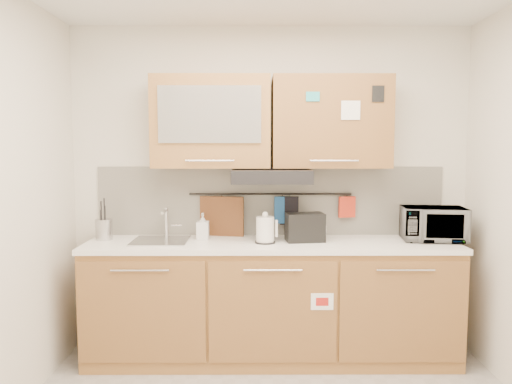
{
  "coord_description": "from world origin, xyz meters",
  "views": [
    {
      "loc": [
        -0.13,
        -2.56,
        1.66
      ],
      "look_at": [
        -0.12,
        1.05,
        1.31
      ],
      "focal_mm": 35.0,
      "sensor_mm": 36.0,
      "label": 1
    }
  ],
  "objects": [
    {
      "name": "dark_pouch",
      "position": [
        0.15,
        1.44,
        1.13
      ],
      "size": [
        0.15,
        0.06,
        0.23
      ],
      "primitive_type": "cube",
      "rotation": [
        0.0,
        0.0,
        -0.12
      ],
      "color": "black",
      "rests_on": "utensil_rail"
    },
    {
      "name": "kettle",
      "position": [
        -0.05,
        1.14,
        1.01
      ],
      "size": [
        0.18,
        0.16,
        0.24
      ],
      "rotation": [
        0.0,
        0.0,
        0.24
      ],
      "color": "silver",
      "rests_on": "countertop"
    },
    {
      "name": "upper_cabinets",
      "position": [
        -0.0,
        1.32,
        1.83
      ],
      "size": [
        1.82,
        0.37,
        0.7
      ],
      "color": "#AF7B3E",
      "rests_on": "wall_back"
    },
    {
      "name": "sink",
      "position": [
        -0.85,
        1.21,
        0.92
      ],
      "size": [
        0.42,
        0.4,
        0.26
      ],
      "color": "silver",
      "rests_on": "countertop"
    },
    {
      "name": "wall_back",
      "position": [
        0.0,
        1.5,
        1.3
      ],
      "size": [
        3.2,
        0.0,
        3.2
      ],
      "primitive_type": "plane",
      "rotation": [
        1.57,
        0.0,
        0.0
      ],
      "color": "silver",
      "rests_on": "ground"
    },
    {
      "name": "toaster",
      "position": [
        0.26,
        1.2,
        1.03
      ],
      "size": [
        0.31,
        0.21,
        0.22
      ],
      "rotation": [
        0.0,
        0.0,
        0.13
      ],
      "color": "black",
      "rests_on": "countertop"
    },
    {
      "name": "utensil_rail",
      "position": [
        0.0,
        1.45,
        1.26
      ],
      "size": [
        1.3,
        0.02,
        0.02
      ],
      "primitive_type": "cylinder",
      "rotation": [
        0.0,
        1.57,
        0.0
      ],
      "color": "black",
      "rests_on": "backsplash"
    },
    {
      "name": "pot_holder",
      "position": [
        0.62,
        1.44,
        1.16
      ],
      "size": [
        0.14,
        0.05,
        0.17
      ],
      "primitive_type": "cube",
      "rotation": [
        0.0,
        0.0,
        0.2
      ],
      "color": "red",
      "rests_on": "utensil_rail"
    },
    {
      "name": "base_cabinet",
      "position": [
        0.0,
        1.19,
        0.41
      ],
      "size": [
        2.8,
        0.64,
        0.88
      ],
      "color": "#AF7B3E",
      "rests_on": "floor"
    },
    {
      "name": "soap_bottle",
      "position": [
        -0.53,
        1.29,
        1.02
      ],
      "size": [
        0.09,
        0.1,
        0.21
      ],
      "primitive_type": "imported",
      "rotation": [
        0.0,
        0.0,
        -0.02
      ],
      "color": "#999999",
      "rests_on": "countertop"
    },
    {
      "name": "oven_mitt",
      "position": [
        0.1,
        1.44,
        1.13
      ],
      "size": [
        0.13,
        0.03,
        0.22
      ],
      "primitive_type": "cube",
      "rotation": [
        0.0,
        0.0,
        0.01
      ],
      "color": "#22579C",
      "rests_on": "utensil_rail"
    },
    {
      "name": "countertop",
      "position": [
        0.0,
        1.19,
        0.9
      ],
      "size": [
        2.82,
        0.62,
        0.04
      ],
      "primitive_type": "cube",
      "color": "white",
      "rests_on": "base_cabinet"
    },
    {
      "name": "microwave",
      "position": [
        1.25,
        1.23,
        1.05
      ],
      "size": [
        0.5,
        0.37,
        0.26
      ],
      "primitive_type": "imported",
      "rotation": [
        0.0,
        0.0,
        -0.11
      ],
      "color": "#999999",
      "rests_on": "countertop"
    },
    {
      "name": "cutting_board",
      "position": [
        -0.39,
        1.44,
        1.02
      ],
      "size": [
        0.36,
        0.1,
        0.44
      ],
      "primitive_type": "cube",
      "rotation": [
        0.0,
        0.0,
        -0.2
      ],
      "color": "brown",
      "rests_on": "utensil_rail"
    },
    {
      "name": "backsplash",
      "position": [
        0.0,
        1.49,
        1.2
      ],
      "size": [
        2.8,
        0.02,
        0.56
      ],
      "primitive_type": "cube",
      "color": "silver",
      "rests_on": "countertop"
    },
    {
      "name": "utensil_crock",
      "position": [
        -1.3,
        1.27,
        1.0
      ],
      "size": [
        0.15,
        0.15,
        0.32
      ],
      "rotation": [
        0.0,
        0.0,
        -0.21
      ],
      "color": "#B5B4B9",
      "rests_on": "countertop"
    },
    {
      "name": "range_hood",
      "position": [
        0.0,
        1.25,
        1.42
      ],
      "size": [
        0.6,
        0.46,
        0.1
      ],
      "primitive_type": "cube",
      "color": "black",
      "rests_on": "upper_cabinets"
    }
  ]
}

